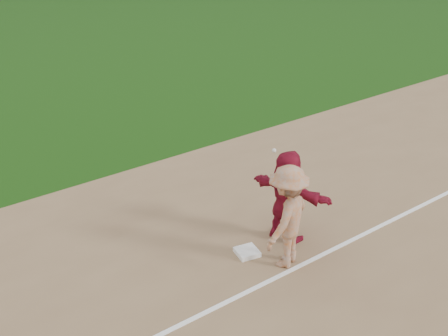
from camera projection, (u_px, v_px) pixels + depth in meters
ground at (268, 251)px, 11.51m from camera, size 160.00×160.00×0.00m
foul_line at (295, 268)px, 10.92m from camera, size 60.00×0.10×0.01m
first_base at (247, 252)px, 11.34m from camera, size 0.52×0.52×0.10m
base_runner at (287, 196)px, 11.49m from camera, size 1.05×1.94×2.00m
first_base_play at (287, 217)px, 10.64m from camera, size 1.56×1.24×2.36m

